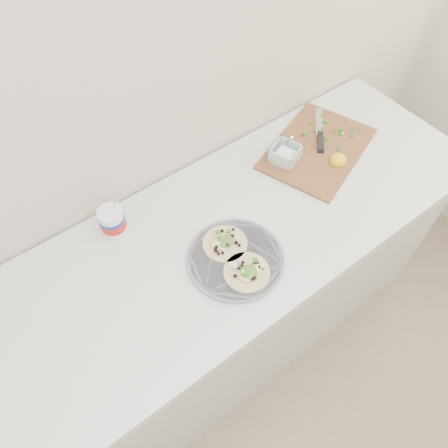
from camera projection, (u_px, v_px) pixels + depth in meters
counter at (174, 326)px, 1.72m from camera, size 2.44×0.66×0.90m
taco_plate at (236, 257)px, 1.36m from camera, size 0.31×0.31×0.04m
tub at (113, 219)px, 1.39m from camera, size 0.09×0.09×0.19m
cutboard at (315, 146)px, 1.65m from camera, size 0.52×0.44×0.07m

